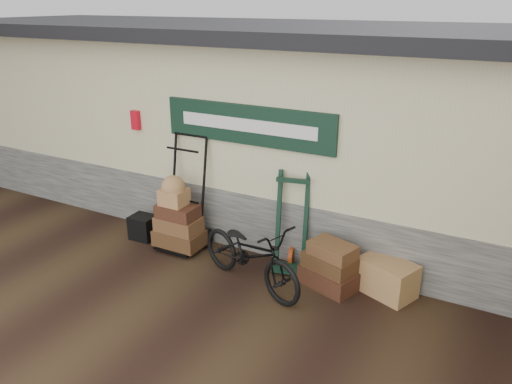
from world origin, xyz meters
TOP-DOWN VIEW (x-y plane):
  - ground at (0.00, 0.00)m, footprint 80.00×80.00m
  - station_building at (-0.01, 2.74)m, footprint 14.40×4.10m
  - porter_trolley at (-1.24, 0.72)m, footprint 0.88×0.66m
  - green_barrow at (0.45, 0.85)m, footprint 0.58×0.52m
  - suitcase_stack at (1.12, 0.62)m, footprint 0.83×0.66m
  - wicker_hamper at (1.83, 0.81)m, footprint 0.82×0.68m
  - black_trunk at (-1.98, 0.56)m, footprint 0.39×0.34m
  - bicycle at (0.20, 0.14)m, footprint 1.18×1.91m

SIDE VIEW (x-z plane):
  - ground at x=0.00m, z-range 0.00..0.00m
  - black_trunk at x=-1.98m, z-range 0.00..0.38m
  - wicker_hamper at x=1.83m, z-range 0.00..0.46m
  - suitcase_stack at x=1.12m, z-range 0.00..0.65m
  - bicycle at x=0.20m, z-range 0.00..1.05m
  - green_barrow at x=0.45m, z-range 0.00..1.39m
  - porter_trolley at x=-1.24m, z-range 0.00..1.75m
  - station_building at x=-0.01m, z-range 0.01..3.21m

